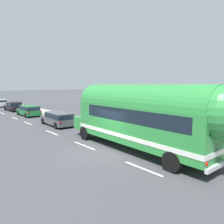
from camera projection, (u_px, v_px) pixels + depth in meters
ground_plane at (102, 152)px, 12.94m from camera, size 300.00×300.00×0.00m
lane_markings at (52, 120)px, 24.48m from camera, size 4.09×80.00×0.01m
sidewalk_slab at (83, 121)px, 23.74m from camera, size 2.21×90.00×0.15m
painted_bus at (144, 115)px, 12.71m from camera, size 2.81×12.25×4.12m
car_lead at (58, 118)px, 21.19m from camera, size 2.00×4.69×1.37m
car_second at (29, 110)px, 27.87m from camera, size 1.96×4.60×1.37m
car_third at (14, 106)px, 33.47m from camera, size 2.04×4.74×1.37m
car_fourth at (1, 103)px, 39.57m from camera, size 1.99×4.27×1.37m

